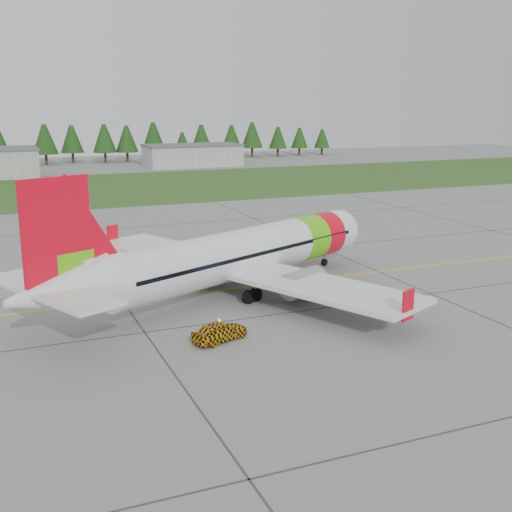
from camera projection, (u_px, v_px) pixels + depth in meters
name	position (u px, v px, depth m)	size (l,w,h in m)	color
ground	(328.00, 307.00, 51.64)	(320.00, 320.00, 0.00)	gray
aircraft	(235.00, 255.00, 55.05)	(35.67, 33.85, 11.42)	white
follow_me_car	(219.00, 312.00, 43.94)	(1.67, 1.41, 4.14)	#FDB20E
service_van	(78.00, 194.00, 98.22)	(1.69, 1.59, 4.83)	white
grass_strip	(125.00, 187.00, 125.22)	(320.00, 50.00, 0.03)	#30561E
taxi_guideline	(286.00, 282.00, 58.81)	(120.00, 0.25, 0.02)	gold
hangar_east	(192.00, 156.00, 166.29)	(24.00, 12.00, 5.20)	#A8A8A3
treeline	(82.00, 144.00, 174.32)	(160.00, 8.00, 10.00)	#1C3F14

